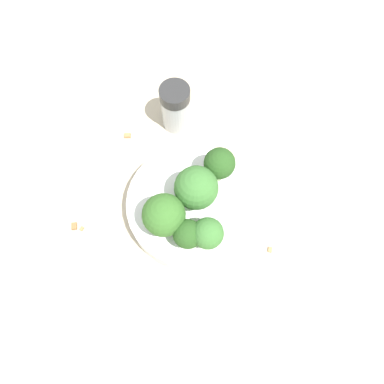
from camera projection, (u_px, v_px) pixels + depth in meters
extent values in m
plane|color=beige|center=(192.00, 210.00, 0.49)|extent=(3.00, 3.00, 0.00)
cylinder|color=white|center=(192.00, 206.00, 0.48)|extent=(0.16, 0.16, 0.03)
cylinder|color=#84AD66|center=(197.00, 195.00, 0.45)|extent=(0.02, 0.02, 0.03)
sphere|color=#3D7533|center=(197.00, 188.00, 0.43)|extent=(0.05, 0.05, 0.05)
cylinder|color=#8EB770|center=(165.00, 221.00, 0.44)|extent=(0.02, 0.02, 0.03)
sphere|color=#386B28|center=(164.00, 215.00, 0.42)|extent=(0.05, 0.05, 0.05)
cylinder|color=#7A9E5B|center=(207.00, 238.00, 0.43)|extent=(0.02, 0.02, 0.03)
sphere|color=#3D7533|center=(208.00, 233.00, 0.41)|extent=(0.04, 0.04, 0.04)
cylinder|color=#8EB770|center=(218.00, 171.00, 0.46)|extent=(0.01, 0.01, 0.03)
sphere|color=#28511E|center=(220.00, 163.00, 0.44)|extent=(0.04, 0.04, 0.04)
cylinder|color=#84AD66|center=(188.00, 238.00, 0.43)|extent=(0.02, 0.02, 0.02)
sphere|color=#28511E|center=(188.00, 234.00, 0.42)|extent=(0.03, 0.03, 0.03)
cylinder|color=#B2B7BC|center=(176.00, 111.00, 0.52)|extent=(0.04, 0.04, 0.06)
cylinder|color=#2D2D2D|center=(175.00, 94.00, 0.48)|extent=(0.04, 0.04, 0.02)
cube|color=#AD7F4C|center=(270.00, 249.00, 0.47)|extent=(0.01, 0.01, 0.01)
cube|color=#AD7F4C|center=(127.00, 135.00, 0.53)|extent=(0.01, 0.01, 0.01)
cube|color=#AD7F4C|center=(82.00, 228.00, 0.48)|extent=(0.01, 0.01, 0.01)
cube|color=olive|center=(74.00, 226.00, 0.48)|extent=(0.01, 0.01, 0.01)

